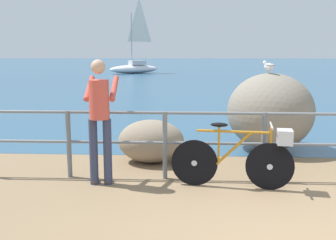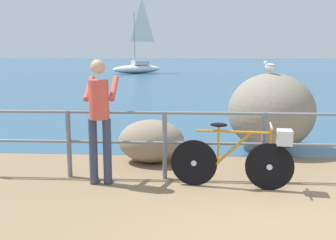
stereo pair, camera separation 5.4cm
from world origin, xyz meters
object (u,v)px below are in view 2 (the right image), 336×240
bicycle (242,156)px  seagull (270,66)px  breakwater_boulder_main (271,112)px  breakwater_boulder_left (151,141)px  person_at_railing (100,116)px  sailboat (138,65)px

bicycle → seagull: 2.62m
breakwater_boulder_main → seagull: (-0.08, -0.08, 0.88)m
bicycle → breakwater_boulder_left: 1.89m
breakwater_boulder_left → seagull: bearing=24.3°
breakwater_boulder_main → seagull: size_ratio=5.22×
breakwater_boulder_main → breakwater_boulder_left: 2.47m
person_at_railing → breakwater_boulder_main: person_at_railing is taller
sailboat → seagull: bearing=67.8°
breakwater_boulder_left → seagull: size_ratio=3.46×
bicycle → seagull: (0.74, 2.24, 1.15)m
breakwater_boulder_main → seagull: seagull is taller
sailboat → person_at_railing: bearing=61.4°
bicycle → person_at_railing: 2.07m
breakwater_boulder_main → sailboat: (-6.08, 25.87, -0.03)m
person_at_railing → breakwater_boulder_main: size_ratio=1.05×
breakwater_boulder_left → seagull: seagull is taller
breakwater_boulder_left → person_at_railing: bearing=-117.2°
bicycle → breakwater_boulder_left: bearing=144.8°
person_at_railing → breakwater_boulder_main: (2.82, 2.23, -0.25)m
breakwater_boulder_main → bicycle: bearing=-109.4°
person_at_railing → breakwater_boulder_left: size_ratio=1.57×
person_at_railing → seagull: size_ratio=5.45×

